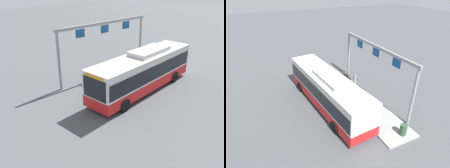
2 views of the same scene
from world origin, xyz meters
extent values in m
plane|color=#4C4F54|center=(0.00, 0.00, 0.00)|extent=(120.00, 120.00, 0.00)
cube|color=#9E9E99|center=(-1.75, -3.19, 0.08)|extent=(10.00, 2.80, 0.16)
cube|color=red|center=(0.00, 0.00, 0.77)|extent=(11.40, 3.50, 0.85)
cube|color=silver|center=(0.00, 0.00, 2.15)|extent=(11.40, 3.50, 1.90)
cube|color=black|center=(0.00, 0.00, 1.95)|extent=(11.18, 3.52, 1.20)
cube|color=black|center=(5.61, 0.51, 2.05)|extent=(0.23, 2.12, 1.50)
cube|color=#B7B7BC|center=(-0.84, -0.08, 3.28)|extent=(4.07, 2.10, 0.36)
cube|color=orange|center=(5.54, 0.50, 2.90)|extent=(0.28, 1.75, 0.28)
cylinder|color=black|center=(3.69, 1.54, 0.50)|extent=(1.02, 0.39, 1.00)
cylinder|color=black|center=(3.90, -0.85, 0.50)|extent=(1.02, 0.39, 1.00)
cylinder|color=black|center=(-3.51, 0.89, 0.50)|extent=(1.02, 0.39, 1.00)
cylinder|color=black|center=(-3.29, -1.50, 0.50)|extent=(1.02, 0.39, 1.00)
cylinder|color=#476B4C|center=(2.26, -3.00, 0.58)|extent=(0.35, 0.35, 0.85)
cylinder|color=black|center=(2.26, -3.00, 1.31)|extent=(0.42, 0.42, 0.60)
sphere|color=brown|center=(2.26, -3.00, 1.72)|extent=(0.22, 0.22, 0.22)
cube|color=#26262D|center=(2.19, -3.25, 1.34)|extent=(0.32, 0.25, 0.40)
cylinder|color=gray|center=(1.41, -3.66, 0.58)|extent=(0.33, 0.33, 0.85)
cylinder|color=gray|center=(1.41, -3.66, 1.31)|extent=(0.40, 0.40, 0.60)
sphere|color=#9E755B|center=(1.41, -3.66, 1.72)|extent=(0.22, 0.22, 0.22)
cube|color=#335993|center=(1.36, -3.92, 1.34)|extent=(0.31, 0.23, 0.40)
cylinder|color=gray|center=(-5.19, -4.84, 2.60)|extent=(0.24, 0.24, 5.20)
cylinder|color=gray|center=(4.98, -4.84, 2.60)|extent=(0.24, 0.24, 5.20)
cube|color=gray|center=(-0.10, -4.84, 5.05)|extent=(10.57, 0.20, 0.24)
cube|color=#144C8C|center=(-2.90, -4.84, 4.50)|extent=(0.90, 0.08, 0.70)
cube|color=#144C8C|center=(-0.10, -4.84, 4.50)|extent=(0.90, 0.08, 0.70)
cube|color=#144C8C|center=(2.69, -4.84, 4.50)|extent=(0.90, 0.08, 0.70)
cylinder|color=#2D5133|center=(-6.05, -3.52, 0.61)|extent=(0.52, 0.52, 0.90)
camera|label=1|loc=(15.11, 12.43, 9.21)|focal=39.97mm
camera|label=2|loc=(-13.82, 5.56, 10.51)|focal=31.11mm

